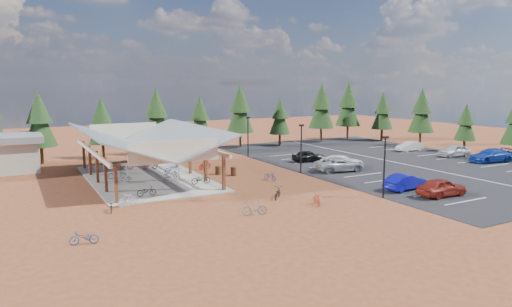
% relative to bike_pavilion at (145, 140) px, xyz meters
% --- Properties ---
extents(ground, '(140.00, 140.00, 0.00)m').
position_rel_bike_pavilion_xyz_m(ground, '(10.00, -7.00, -3.82)').
color(ground, brown).
rests_on(ground, ground).
extents(asphalt_lot, '(27.00, 44.00, 0.04)m').
position_rel_bike_pavilion_xyz_m(asphalt_lot, '(28.50, -4.00, -3.80)').
color(asphalt_lot, black).
rests_on(asphalt_lot, ground).
extents(concrete_pad, '(10.60, 18.60, 0.10)m').
position_rel_bike_pavilion_xyz_m(concrete_pad, '(0.00, 0.00, -3.77)').
color(concrete_pad, gray).
rests_on(concrete_pad, ground).
extents(bike_pavilion, '(11.65, 19.40, 4.97)m').
position_rel_bike_pavilion_xyz_m(bike_pavilion, '(0.00, 0.00, 0.00)').
color(bike_pavilion, '#512317').
rests_on(bike_pavilion, concrete_pad).
extents(lamp_post_0, '(0.50, 0.25, 5.14)m').
position_rel_bike_pavilion_xyz_m(lamp_post_0, '(15.00, -17.00, -0.85)').
color(lamp_post_0, black).
rests_on(lamp_post_0, ground).
extents(lamp_post_1, '(0.50, 0.25, 5.14)m').
position_rel_bike_pavilion_xyz_m(lamp_post_1, '(15.00, -5.00, -0.85)').
color(lamp_post_1, black).
rests_on(lamp_post_1, ground).
extents(lamp_post_2, '(0.50, 0.25, 5.14)m').
position_rel_bike_pavilion_xyz_m(lamp_post_2, '(15.00, 7.00, -0.85)').
color(lamp_post_2, black).
rests_on(lamp_post_2, ground).
extents(trash_bin_0, '(0.60, 0.60, 0.90)m').
position_rel_bike_pavilion_xyz_m(trash_bin_0, '(7.08, -1.52, -3.37)').
color(trash_bin_0, '#48291A').
rests_on(trash_bin_0, ground).
extents(trash_bin_1, '(0.60, 0.60, 0.90)m').
position_rel_bike_pavilion_xyz_m(trash_bin_1, '(8.27, -2.72, -3.37)').
color(trash_bin_1, '#48291A').
rests_on(trash_bin_1, ground).
extents(pine_1, '(3.67, 3.67, 8.54)m').
position_rel_bike_pavilion_xyz_m(pine_1, '(-8.47, 14.09, 1.39)').
color(pine_1, '#382314').
rests_on(pine_1, ground).
extents(pine_2, '(3.33, 3.33, 7.76)m').
position_rel_bike_pavilion_xyz_m(pine_2, '(-1.43, 14.74, 0.91)').
color(pine_2, '#382314').
rests_on(pine_2, ground).
extents(pine_3, '(3.79, 3.79, 8.82)m').
position_rel_bike_pavilion_xyz_m(pine_3, '(5.38, 14.29, 1.56)').
color(pine_3, '#382314').
rests_on(pine_3, ground).
extents(pine_4, '(3.36, 3.36, 7.83)m').
position_rel_bike_pavilion_xyz_m(pine_4, '(11.31, 14.04, 0.95)').
color(pine_4, '#382314').
rests_on(pine_4, ground).
extents(pine_5, '(3.96, 3.96, 9.23)m').
position_rel_bike_pavilion_xyz_m(pine_5, '(18.05, 15.35, 1.81)').
color(pine_5, '#382314').
rests_on(pine_5, ground).
extents(pine_6, '(3.15, 3.15, 7.34)m').
position_rel_bike_pavilion_xyz_m(pine_6, '(24.21, 14.31, 0.65)').
color(pine_6, '#382314').
rests_on(pine_6, ground).
extents(pine_7, '(4.03, 4.03, 9.38)m').
position_rel_bike_pavilion_xyz_m(pine_7, '(32.29, 14.85, 1.91)').
color(pine_7, '#382314').
rests_on(pine_7, ground).
extents(pine_8, '(4.11, 4.11, 9.56)m').
position_rel_bike_pavilion_xyz_m(pine_8, '(38.25, 15.49, 2.02)').
color(pine_8, '#382314').
rests_on(pine_8, ground).
extents(pine_11, '(2.85, 2.85, 6.65)m').
position_rel_bike_pavilion_xyz_m(pine_11, '(43.18, -3.21, 0.23)').
color(pine_11, '#382314').
rests_on(pine_11, ground).
extents(pine_12, '(3.72, 3.72, 8.66)m').
position_rel_bike_pavilion_xyz_m(pine_12, '(42.46, 3.84, 1.47)').
color(pine_12, '#382314').
rests_on(pine_12, ground).
extents(pine_13, '(3.41, 3.41, 7.93)m').
position_rel_bike_pavilion_xyz_m(pine_13, '(42.13, 11.52, 1.02)').
color(pine_13, '#382314').
rests_on(pine_13, ground).
extents(bike_0, '(1.63, 0.62, 0.85)m').
position_rel_bike_pavilion_xyz_m(bike_0, '(-1.96, -7.36, -3.30)').
color(bike_0, black).
rests_on(bike_0, concrete_pad).
extents(bike_1, '(1.70, 0.90, 0.98)m').
position_rel_bike_pavilion_xyz_m(bike_1, '(-2.55, -1.50, -3.23)').
color(bike_1, gray).
rests_on(bike_1, concrete_pad).
extents(bike_2, '(1.74, 0.67, 0.90)m').
position_rel_bike_pavilion_xyz_m(bike_2, '(-2.62, 1.03, -3.27)').
color(bike_2, navy).
rests_on(bike_2, concrete_pad).
extents(bike_3, '(1.70, 0.75, 0.99)m').
position_rel_bike_pavilion_xyz_m(bike_3, '(-0.90, 5.16, -3.23)').
color(bike_3, maroon).
rests_on(bike_3, concrete_pad).
extents(bike_4, '(1.84, 0.70, 0.96)m').
position_rel_bike_pavilion_xyz_m(bike_4, '(3.69, -5.22, -3.25)').
color(bike_4, black).
rests_on(bike_4, concrete_pad).
extents(bike_5, '(1.73, 0.58, 1.03)m').
position_rel_bike_pavilion_xyz_m(bike_5, '(1.79, -2.35, -3.21)').
color(bike_5, gray).
rests_on(bike_5, concrete_pad).
extents(bike_6, '(1.79, 0.93, 0.89)m').
position_rel_bike_pavilion_xyz_m(bike_6, '(3.01, 1.07, -3.28)').
color(bike_6, '#13219D').
rests_on(bike_6, concrete_pad).
extents(bike_7, '(1.80, 0.89, 1.04)m').
position_rel_bike_pavilion_xyz_m(bike_7, '(1.55, 4.37, -3.20)').
color(bike_7, maroon).
rests_on(bike_7, concrete_pad).
extents(bike_8, '(0.82, 1.60, 0.80)m').
position_rel_bike_pavilion_xyz_m(bike_8, '(-5.41, -10.42, -3.42)').
color(bike_8, black).
rests_on(bike_8, ground).
extents(bike_9, '(1.74, 1.08, 1.01)m').
position_rel_bike_pavilion_xyz_m(bike_9, '(-4.01, -9.41, -3.32)').
color(bike_9, '#A0A3A9').
rests_on(bike_9, ground).
extents(bike_10, '(1.73, 0.89, 0.86)m').
position_rel_bike_pavilion_xyz_m(bike_10, '(-8.20, -16.76, -3.39)').
color(bike_10, navy).
rests_on(bike_10, ground).
extents(bike_11, '(0.92, 1.66, 0.96)m').
position_rel_bike_pavilion_xyz_m(bike_11, '(8.88, -16.23, -3.34)').
color(bike_11, maroon).
rests_on(bike_11, ground).
extents(bike_12, '(1.71, 1.77, 0.96)m').
position_rel_bike_pavilion_xyz_m(bike_12, '(7.27, -13.04, -3.34)').
color(bike_12, black).
rests_on(bike_12, ground).
extents(bike_13, '(1.91, 1.06, 1.11)m').
position_rel_bike_pavilion_xyz_m(bike_13, '(3.43, -16.25, -3.27)').
color(bike_13, gray).
rests_on(bike_13, ground).
extents(bike_14, '(0.88, 1.74, 0.87)m').
position_rel_bike_pavilion_xyz_m(bike_14, '(10.36, -6.56, -3.39)').
color(bike_14, '#23399F').
rests_on(bike_14, ground).
extents(bike_15, '(1.84, 1.24, 1.08)m').
position_rel_bike_pavilion_xyz_m(bike_15, '(6.93, 1.72, -3.28)').
color(bike_15, maroon).
rests_on(bike_15, ground).
extents(car_0, '(4.53, 1.95, 1.52)m').
position_rel_bike_pavilion_xyz_m(car_0, '(19.67, -18.91, -3.02)').
color(car_0, maroon).
rests_on(car_0, asphalt_lot).
extents(car_1, '(4.42, 1.90, 1.42)m').
position_rel_bike_pavilion_xyz_m(car_1, '(18.75, -15.78, -3.08)').
color(car_1, '#0D0F96').
rests_on(car_1, asphalt_lot).
extents(car_2, '(5.61, 3.23, 1.47)m').
position_rel_bike_pavilion_xyz_m(car_2, '(19.17, -6.19, -3.05)').
color(car_2, '#919499').
rests_on(car_2, asphalt_lot).
extents(car_3, '(5.29, 2.79, 1.46)m').
position_rel_bike_pavilion_xyz_m(car_3, '(20.49, -4.95, -3.05)').
color(car_3, silver).
rests_on(car_3, asphalt_lot).
extents(car_4, '(4.20, 2.22, 1.36)m').
position_rel_bike_pavilion_xyz_m(car_4, '(19.67, 0.29, -3.10)').
color(car_4, black).
rests_on(car_4, asphalt_lot).
extents(car_7, '(5.75, 3.11, 1.58)m').
position_rel_bike_pavilion_xyz_m(car_7, '(38.66, -10.31, -2.99)').
color(car_7, navy).
rests_on(car_7, asphalt_lot).
extents(car_8, '(4.62, 2.20, 1.52)m').
position_rel_bike_pavilion_xyz_m(car_8, '(38.31, -5.49, -3.02)').
color(car_8, '#B5B9BE').
rests_on(car_8, asphalt_lot).
extents(car_9, '(4.07, 1.47, 1.34)m').
position_rel_bike_pavilion_xyz_m(car_9, '(36.91, 0.64, -3.12)').
color(car_9, silver).
rests_on(car_9, asphalt_lot).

